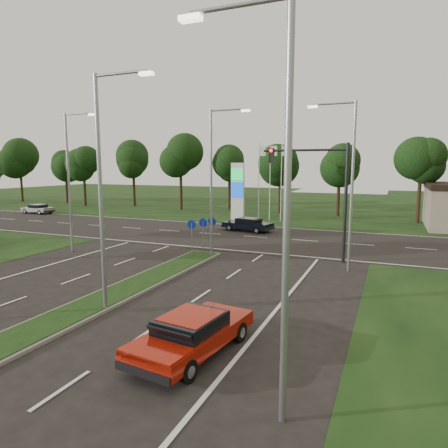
% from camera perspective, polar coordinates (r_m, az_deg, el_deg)
% --- Properties ---
extents(verge_far, '(160.00, 50.00, 0.02)m').
position_cam_1_polar(verge_far, '(62.32, 12.71, 2.87)').
color(verge_far, black).
rests_on(verge_far, ground).
extents(cross_road, '(160.00, 12.00, 0.02)m').
position_cam_1_polar(cross_road, '(32.53, 2.82, -1.76)').
color(cross_road, black).
rests_on(cross_road, ground).
extents(median_kerb, '(2.00, 26.00, 0.12)m').
position_cam_1_polar(median_kerb, '(15.94, -23.53, -13.02)').
color(median_kerb, slate).
rests_on(median_kerb, ground).
extents(streetlight_median_near, '(2.53, 0.22, 9.00)m').
position_cam_1_polar(streetlight_median_near, '(15.70, -16.75, 5.79)').
color(streetlight_median_near, gray).
rests_on(streetlight_median_near, ground).
extents(streetlight_median_far, '(2.53, 0.22, 9.00)m').
position_cam_1_polar(streetlight_median_far, '(24.25, -1.43, 6.89)').
color(streetlight_median_far, gray).
rests_on(streetlight_median_far, ground).
extents(streetlight_left_far, '(2.53, 0.22, 9.00)m').
position_cam_1_polar(streetlight_left_far, '(27.86, -21.05, 6.53)').
color(streetlight_left_far, gray).
rests_on(streetlight_left_far, ground).
extents(streetlight_right_far, '(2.53, 0.22, 9.00)m').
position_cam_1_polar(streetlight_right_far, '(22.20, 17.36, 6.39)').
color(streetlight_right_far, gray).
rests_on(streetlight_right_far, ground).
extents(streetlight_right_near, '(2.53, 0.22, 9.00)m').
position_cam_1_polar(streetlight_right_near, '(8.40, 7.69, 4.19)').
color(streetlight_right_near, gray).
rests_on(streetlight_right_near, ground).
extents(traffic_signal, '(5.10, 0.42, 7.00)m').
position_cam_1_polar(traffic_signal, '(24.40, 14.01, 5.66)').
color(traffic_signal, black).
rests_on(traffic_signal, ground).
extents(median_signs, '(1.16, 1.76, 2.38)m').
position_cam_1_polar(median_signs, '(25.34, -3.09, -0.70)').
color(median_signs, gray).
rests_on(median_signs, ground).
extents(gas_pylon, '(5.80, 1.26, 8.00)m').
position_cam_1_polar(gas_pylon, '(41.91, 2.25, 4.90)').
color(gas_pylon, silver).
rests_on(gas_pylon, ground).
extents(treeline_far, '(6.00, 6.00, 9.90)m').
position_cam_1_polar(treeline_far, '(47.30, 9.76, 9.58)').
color(treeline_far, black).
rests_on(treeline_far, ground).
extents(red_sedan, '(2.41, 4.73, 1.25)m').
position_cam_1_polar(red_sedan, '(12.56, -4.55, -15.20)').
color(red_sedan, '#9D1508').
rests_on(red_sedan, ground).
extents(navy_sedan, '(4.54, 2.53, 1.18)m').
position_cam_1_polar(navy_sedan, '(34.90, 3.42, -0.02)').
color(navy_sedan, black).
rests_on(navy_sedan, ground).
extents(far_car_a, '(3.97, 1.87, 1.12)m').
position_cam_1_polar(far_car_a, '(52.82, -25.08, 2.00)').
color(far_car_a, '#A8A8A8').
rests_on(far_car_a, ground).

